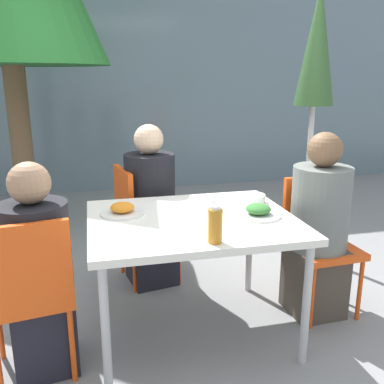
# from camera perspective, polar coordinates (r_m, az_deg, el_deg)

# --- Properties ---
(ground_plane) EXTENTS (24.00, 24.00, 0.00)m
(ground_plane) POSITION_cam_1_polar(r_m,az_deg,el_deg) (2.73, -0.00, -18.10)
(ground_plane) COLOR gray
(building_facade) EXTENTS (10.00, 0.20, 3.00)m
(building_facade) POSITION_cam_1_polar(r_m,az_deg,el_deg) (5.85, -8.52, 15.07)
(building_facade) COLOR slate
(building_facade) RESTS_ON ground
(dining_table) EXTENTS (1.15, 0.95, 0.73)m
(dining_table) POSITION_cam_1_polar(r_m,az_deg,el_deg) (2.43, -0.00, -4.78)
(dining_table) COLOR silver
(dining_table) RESTS_ON ground
(chair_left) EXTENTS (0.46, 0.46, 0.87)m
(chair_left) POSITION_cam_1_polar(r_m,az_deg,el_deg) (2.26, -20.91, -11.86)
(chair_left) COLOR #E54C14
(chair_left) RESTS_ON ground
(person_left) EXTENTS (0.35, 0.35, 1.11)m
(person_left) POSITION_cam_1_polar(r_m,az_deg,el_deg) (2.33, -19.76, -10.63)
(person_left) COLOR black
(person_left) RESTS_ON ground
(chair_right) EXTENTS (0.42, 0.42, 0.87)m
(chair_right) POSITION_cam_1_polar(r_m,az_deg,el_deg) (2.91, 16.39, -5.32)
(chair_right) COLOR #E54C14
(chair_right) RESTS_ON ground
(person_right) EXTENTS (0.36, 0.36, 1.18)m
(person_right) POSITION_cam_1_polar(r_m,az_deg,el_deg) (2.81, 16.47, -5.14)
(person_right) COLOR #473D33
(person_right) RESTS_ON ground
(chair_far) EXTENTS (0.47, 0.47, 0.87)m
(chair_far) POSITION_cam_1_polar(r_m,az_deg,el_deg) (3.16, -7.20, -3.18)
(chair_far) COLOR #E54C14
(chair_far) RESTS_ON ground
(person_far) EXTENTS (0.38, 0.38, 1.18)m
(person_far) POSITION_cam_1_polar(r_m,az_deg,el_deg) (3.12, -5.55, -2.55)
(person_far) COLOR black
(person_far) RESTS_ON ground
(closed_umbrella) EXTENTS (0.36, 0.36, 2.21)m
(closed_umbrella) POSITION_cam_1_polar(r_m,az_deg,el_deg) (3.63, 16.20, 16.28)
(closed_umbrella) COLOR #333333
(closed_umbrella) RESTS_ON ground
(plate_0) EXTENTS (0.26, 0.26, 0.07)m
(plate_0) POSITION_cam_1_polar(r_m,az_deg,el_deg) (2.46, 8.82, -2.61)
(plate_0) COLOR white
(plate_0) RESTS_ON dining_table
(plate_1) EXTENTS (0.25, 0.25, 0.07)m
(plate_1) POSITION_cam_1_polar(r_m,az_deg,el_deg) (2.49, -9.27, -2.38)
(plate_1) COLOR white
(plate_1) RESTS_ON dining_table
(bottle) EXTENTS (0.07, 0.07, 0.19)m
(bottle) POSITION_cam_1_polar(r_m,az_deg,el_deg) (2.03, 3.11, -4.43)
(bottle) COLOR #B7751E
(bottle) RESTS_ON dining_table
(drinking_cup) EXTENTS (0.08, 0.08, 0.09)m
(drinking_cup) POSITION_cam_1_polar(r_m,az_deg,el_deg) (2.56, 2.39, -1.32)
(drinking_cup) COLOR white
(drinking_cup) RESTS_ON dining_table
(salad_bowl) EXTENTS (0.15, 0.15, 0.05)m
(salad_bowl) POSITION_cam_1_polar(r_m,az_deg,el_deg) (2.72, 8.12, -0.85)
(salad_bowl) COLOR white
(salad_bowl) RESTS_ON dining_table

